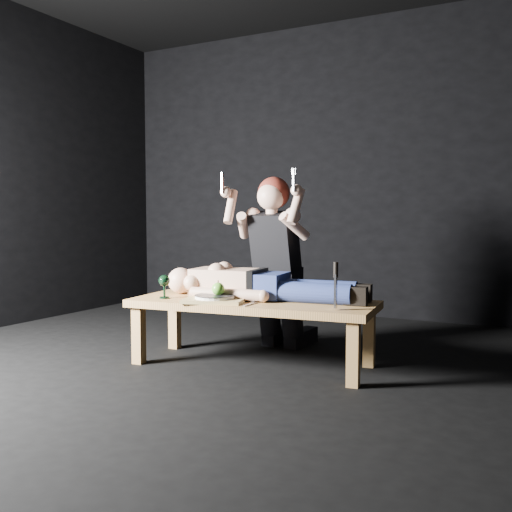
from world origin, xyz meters
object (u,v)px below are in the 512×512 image
object	(u,v)px
kneeling_woman	(280,261)
lying_man	(264,281)
table	(253,333)
carving_knife	(336,286)
serving_tray	(215,300)
goblet	(164,287)

from	to	relation	value
kneeling_woman	lying_man	bearing A→B (deg)	-75.18
table	carving_knife	xyz separation A→B (m)	(0.64, -0.13, 0.37)
table	serving_tray	distance (m)	0.36
goblet	lying_man	bearing A→B (deg)	27.05
lying_man	carving_knife	distance (m)	0.65
kneeling_woman	carving_knife	world-z (taller)	kneeling_woman
serving_tray	carving_knife	bearing A→B (deg)	3.80
lying_man	carving_knife	world-z (taller)	carving_knife
kneeling_woman	serving_tray	size ratio (longest dim) A/B	3.40
table	carving_knife	size ratio (longest dim) A/B	5.66
table	goblet	size ratio (longest dim) A/B	10.12
goblet	serving_tray	bearing A→B (deg)	3.78
goblet	carving_knife	size ratio (longest dim) A/B	0.56
kneeling_woman	goblet	distance (m)	0.94
table	goblet	world-z (taller)	goblet
kneeling_woman	table	bearing A→B (deg)	-81.06
kneeling_woman	serving_tray	xyz separation A→B (m)	(-0.13, -0.74, -0.22)
kneeling_woman	goblet	world-z (taller)	kneeling_woman
table	serving_tray	xyz separation A→B (m)	(-0.19, -0.18, 0.24)
serving_tray	lying_man	bearing A→B (deg)	52.18
serving_tray	carving_knife	size ratio (longest dim) A/B	1.35
serving_tray	carving_knife	world-z (taller)	carving_knife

